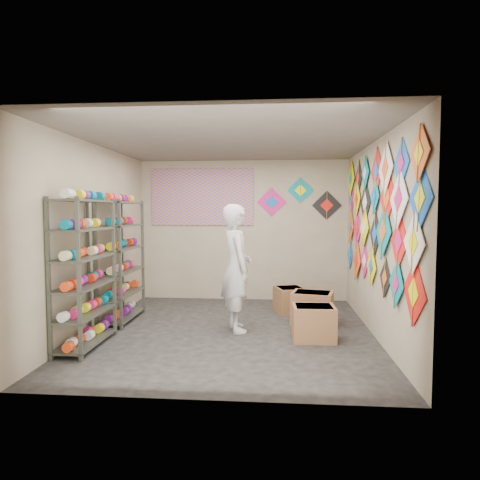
# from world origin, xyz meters

# --- Properties ---
(ground) EXTENTS (4.50, 4.50, 0.00)m
(ground) POSITION_xyz_m (0.00, 0.00, 0.00)
(ground) COLOR black
(room_walls) EXTENTS (4.50, 4.50, 4.50)m
(room_walls) POSITION_xyz_m (0.00, 0.00, 1.64)
(room_walls) COLOR tan
(room_walls) RESTS_ON ground
(shelf_rack_front) EXTENTS (0.40, 1.10, 1.90)m
(shelf_rack_front) POSITION_xyz_m (-1.78, -0.85, 0.95)
(shelf_rack_front) COLOR #4C5147
(shelf_rack_front) RESTS_ON ground
(shelf_rack_back) EXTENTS (0.40, 1.10, 1.90)m
(shelf_rack_back) POSITION_xyz_m (-1.78, 0.45, 0.95)
(shelf_rack_back) COLOR #4C5147
(shelf_rack_back) RESTS_ON ground
(string_spools) EXTENTS (0.12, 2.36, 0.12)m
(string_spools) POSITION_xyz_m (-1.78, -0.20, 1.05)
(string_spools) COLOR #E6236D
(string_spools) RESTS_ON ground
(kite_wall_display) EXTENTS (0.06, 4.32, 2.05)m
(kite_wall_display) POSITION_xyz_m (1.98, -0.07, 1.65)
(kite_wall_display) COLOR red
(kite_wall_display) RESTS_ON room_walls
(back_wall_kites) EXTENTS (1.61, 0.02, 0.82)m
(back_wall_kites) POSITION_xyz_m (1.08, 2.24, 1.94)
(back_wall_kites) COLOR #E0197E
(back_wall_kites) RESTS_ON room_walls
(poster) EXTENTS (2.00, 0.01, 1.10)m
(poster) POSITION_xyz_m (-0.80, 2.23, 2.00)
(poster) COLOR #6D52B3
(poster) RESTS_ON room_walls
(shopkeeper) EXTENTS (0.92, 0.83, 1.83)m
(shopkeeper) POSITION_xyz_m (0.07, 0.07, 0.91)
(shopkeeper) COLOR silver
(shopkeeper) RESTS_ON ground
(carton_a) EXTENTS (0.57, 0.48, 0.47)m
(carton_a) POSITION_xyz_m (1.14, -0.32, 0.23)
(carton_a) COLOR #956341
(carton_a) RESTS_ON ground
(carton_b) EXTENTS (0.70, 0.62, 0.49)m
(carton_b) POSITION_xyz_m (1.20, 0.51, 0.25)
(carton_b) COLOR #956341
(carton_b) RESTS_ON ground
(carton_c) EXTENTS (0.58, 0.61, 0.44)m
(carton_c) POSITION_xyz_m (0.88, 1.19, 0.22)
(carton_c) COLOR #956341
(carton_c) RESTS_ON ground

